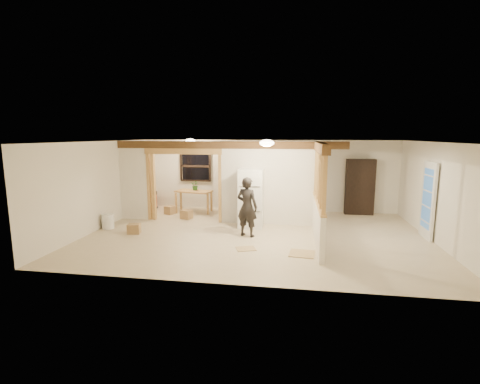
% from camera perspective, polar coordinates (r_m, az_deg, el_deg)
% --- Properties ---
extents(floor, '(9.00, 6.50, 0.01)m').
position_cam_1_polar(floor, '(9.51, 2.67, -7.02)').
color(floor, '#C6B493').
rests_on(floor, ground).
extents(ceiling, '(9.00, 6.50, 0.01)m').
position_cam_1_polar(ceiling, '(9.13, 2.79, 8.24)').
color(ceiling, white).
extents(wall_back, '(9.00, 0.01, 2.50)m').
position_cam_1_polar(wall_back, '(12.44, 4.39, 2.74)').
color(wall_back, beige).
rests_on(wall_back, floor).
extents(wall_front, '(9.00, 0.01, 2.50)m').
position_cam_1_polar(wall_front, '(6.08, -0.68, -4.19)').
color(wall_front, beige).
rests_on(wall_front, floor).
extents(wall_left, '(0.01, 6.50, 2.50)m').
position_cam_1_polar(wall_left, '(10.70, -21.97, 1.02)').
color(wall_left, beige).
rests_on(wall_left, floor).
extents(wall_right, '(0.01, 6.50, 2.50)m').
position_cam_1_polar(wall_right, '(9.83, 29.80, -0.23)').
color(wall_right, beige).
rests_on(wall_right, floor).
extents(partition_left_stub, '(0.90, 0.12, 2.50)m').
position_cam_1_polar(partition_left_stub, '(11.53, -17.00, 1.84)').
color(partition_left_stub, silver).
rests_on(partition_left_stub, floor).
extents(partition_center, '(2.80, 0.12, 2.50)m').
position_cam_1_polar(partition_center, '(10.40, 4.56, 1.45)').
color(partition_center, silver).
rests_on(partition_center, floor).
extents(doorway_frame, '(2.46, 0.14, 2.20)m').
position_cam_1_polar(doorway_frame, '(10.93, -9.17, 0.95)').
color(doorway_frame, tan).
rests_on(doorway_frame, floor).
extents(header_beam_back, '(7.00, 0.18, 0.22)m').
position_cam_1_polar(header_beam_back, '(10.47, -1.98, 7.73)').
color(header_beam_back, brown).
rests_on(header_beam_back, ceiling).
extents(header_beam_right, '(0.18, 3.30, 0.22)m').
position_cam_1_polar(header_beam_right, '(8.70, 13.10, 7.17)').
color(header_beam_right, brown).
rests_on(header_beam_right, ceiling).
extents(pony_wall, '(0.12, 3.20, 1.00)m').
position_cam_1_polar(pony_wall, '(8.96, 12.66, -4.93)').
color(pony_wall, silver).
rests_on(pony_wall, floor).
extents(stud_partition, '(0.14, 3.20, 1.32)m').
position_cam_1_polar(stud_partition, '(8.75, 12.93, 2.46)').
color(stud_partition, tan).
rests_on(stud_partition, pony_wall).
extents(window_back, '(1.12, 0.10, 1.10)m').
position_cam_1_polar(window_back, '(12.81, -7.33, 4.23)').
color(window_back, black).
rests_on(window_back, wall_back).
extents(french_door, '(0.12, 0.86, 2.00)m').
position_cam_1_polar(french_door, '(10.21, 28.49, -1.23)').
color(french_door, white).
rests_on(french_door, floor).
extents(ceiling_dome_main, '(0.36, 0.36, 0.16)m').
position_cam_1_polar(ceiling_dome_main, '(8.60, 4.42, 8.03)').
color(ceiling_dome_main, '#FFEABF').
rests_on(ceiling_dome_main, ceiling).
extents(ceiling_dome_util, '(0.32, 0.32, 0.14)m').
position_cam_1_polar(ceiling_dome_util, '(11.90, -8.14, 8.31)').
color(ceiling_dome_util, '#FFEABF').
rests_on(ceiling_dome_util, ceiling).
extents(hanging_bulb, '(0.07, 0.07, 0.07)m').
position_cam_1_polar(hanging_bulb, '(11.10, -6.69, 6.73)').
color(hanging_bulb, '#FFD88C').
rests_on(hanging_bulb, ceiling).
extents(refrigerator, '(0.70, 0.68, 1.70)m').
position_cam_1_polar(refrigerator, '(10.11, 1.86, -1.04)').
color(refrigerator, silver).
rests_on(refrigerator, floor).
extents(woman, '(0.67, 0.55, 1.60)m').
position_cam_1_polar(woman, '(9.18, 1.17, -2.45)').
color(woman, black).
rests_on(woman, floor).
extents(work_table, '(1.32, 0.85, 0.77)m').
position_cam_1_polar(work_table, '(12.22, -7.56, -1.54)').
color(work_table, tan).
rests_on(work_table, floor).
extents(potted_plant, '(0.38, 0.35, 0.34)m').
position_cam_1_polar(potted_plant, '(12.18, -7.32, 1.09)').
color(potted_plant, '#2F6A33').
rests_on(potted_plant, work_table).
extents(shop_vac, '(0.54, 0.54, 0.65)m').
position_cam_1_polar(shop_vac, '(13.16, -14.40, -1.25)').
color(shop_vac, '#B42812').
rests_on(shop_vac, floor).
extents(bookshelf, '(0.94, 0.31, 1.88)m').
position_cam_1_polar(bookshelf, '(12.41, 19.06, 0.80)').
color(bookshelf, black).
rests_on(bookshelf, floor).
extents(bucket, '(0.41, 0.41, 0.43)m').
position_cam_1_polar(bucket, '(10.75, -20.86, -4.51)').
color(bucket, white).
rests_on(bucket, floor).
extents(box_util_a, '(0.41, 0.38, 0.28)m').
position_cam_1_polar(box_util_a, '(11.37, -8.79, -3.64)').
color(box_util_a, '#9B774B').
rests_on(box_util_a, floor).
extents(box_util_b, '(0.39, 0.39, 0.27)m').
position_cam_1_polar(box_util_b, '(12.12, -11.42, -2.93)').
color(box_util_b, '#9B774B').
rests_on(box_util_b, floor).
extents(box_front, '(0.37, 0.32, 0.27)m').
position_cam_1_polar(box_front, '(10.00, -17.00, -5.78)').
color(box_front, '#9B774B').
rests_on(box_front, floor).
extents(floor_panel_near, '(0.61, 0.61, 0.02)m').
position_cam_1_polar(floor_panel_near, '(8.13, 10.13, -9.92)').
color(floor_panel_near, tan).
rests_on(floor_panel_near, floor).
extents(floor_panel_far, '(0.54, 0.49, 0.01)m').
position_cam_1_polar(floor_panel_far, '(8.35, 0.96, -9.28)').
color(floor_panel_far, tan).
rests_on(floor_panel_far, floor).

